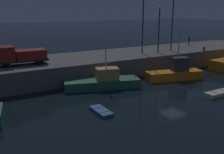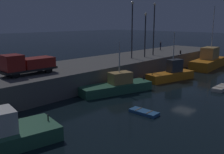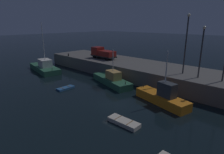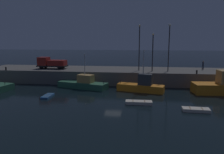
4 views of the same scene
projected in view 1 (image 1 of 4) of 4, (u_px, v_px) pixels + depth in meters
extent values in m
plane|color=black|center=(174.00, 93.00, 29.71)|extent=(320.00, 320.00, 0.00)
cube|color=#5B5956|center=(117.00, 62.00, 40.20)|extent=(56.92, 9.69, 2.61)
cube|color=#2D6647|center=(102.00, 84.00, 31.58)|extent=(9.45, 4.96, 1.07)
cube|color=tan|center=(107.00, 74.00, 31.40)|extent=(3.03, 2.33, 1.38)
cylinder|color=silver|center=(106.00, 53.00, 30.72)|extent=(0.14, 0.14, 3.66)
cylinder|color=#262626|center=(135.00, 75.00, 32.30)|extent=(0.10, 0.10, 0.50)
cube|color=orange|center=(174.00, 75.00, 35.26)|extent=(8.02, 3.89, 1.18)
cube|color=#33383D|center=(180.00, 64.00, 35.07)|extent=(2.47, 1.77, 1.84)
cylinder|color=silver|center=(179.00, 43.00, 34.24)|extent=(0.14, 0.14, 3.91)
cylinder|color=#262626|center=(150.00, 71.00, 34.13)|extent=(0.10, 0.10, 0.50)
cube|color=beige|center=(219.00, 93.00, 28.95)|extent=(3.57, 1.33, 0.44)
cube|color=olive|center=(214.00, 92.00, 28.51)|extent=(0.11, 1.13, 0.04)
cube|color=olive|center=(224.00, 90.00, 29.28)|extent=(0.11, 1.13, 0.04)
cube|color=#2D6099|center=(101.00, 111.00, 24.17)|extent=(1.19, 2.83, 0.29)
cube|color=olive|center=(104.00, 112.00, 23.62)|extent=(1.02, 0.10, 0.04)
cube|color=olive|center=(98.00, 107.00, 24.64)|extent=(1.02, 0.10, 0.04)
cylinder|color=#38383D|center=(143.00, 26.00, 39.37)|extent=(0.20, 0.20, 8.48)
cylinder|color=#38383D|center=(159.00, 31.00, 40.20)|extent=(0.20, 0.20, 6.80)
sphere|color=#F9EFCC|center=(160.00, 7.00, 39.28)|extent=(0.44, 0.44, 0.44)
cylinder|color=#38383D|center=(172.00, 25.00, 41.74)|extent=(0.20, 0.20, 8.48)
cylinder|color=black|center=(6.00, 64.00, 30.46)|extent=(0.91, 0.31, 0.90)
cylinder|color=black|center=(4.00, 61.00, 32.04)|extent=(0.91, 0.31, 0.90)
cylinder|color=black|center=(40.00, 61.00, 32.23)|extent=(0.91, 0.31, 0.90)
cylinder|color=black|center=(37.00, 59.00, 33.81)|extent=(0.91, 0.31, 0.90)
cube|color=black|center=(22.00, 60.00, 32.10)|extent=(6.25, 2.38, 0.25)
cube|color=maroon|center=(5.00, 54.00, 31.03)|extent=(2.04, 2.26, 1.69)
cube|color=maroon|center=(31.00, 54.00, 32.43)|extent=(3.65, 2.30, 1.10)
cylinder|color=black|center=(189.00, 43.00, 49.00)|extent=(0.14, 0.14, 0.85)
cylinder|color=black|center=(189.00, 43.00, 48.70)|extent=(0.14, 0.14, 0.85)
cylinder|color=#1E2333|center=(189.00, 39.00, 48.65)|extent=(0.46, 0.46, 0.70)
sphere|color=#8C664C|center=(189.00, 36.00, 48.53)|extent=(0.21, 0.21, 0.21)
cylinder|color=black|center=(204.00, 49.00, 42.63)|extent=(0.28, 0.28, 0.64)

